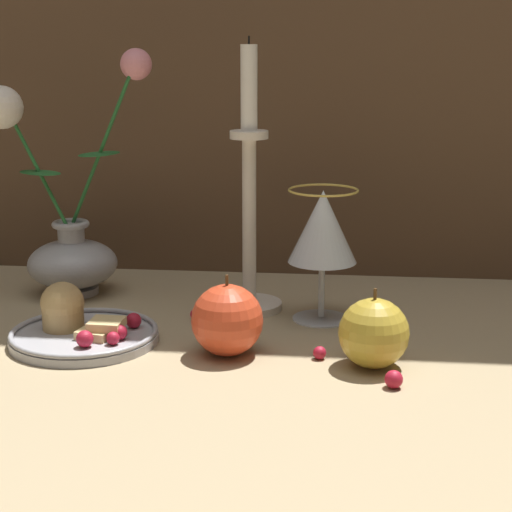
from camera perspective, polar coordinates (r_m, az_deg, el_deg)
name	(u,v)px	position (r m, az deg, el deg)	size (l,w,h in m)	color
ground_plane	(180,337)	(1.04, -5.09, -5.43)	(2.40, 2.40, 0.00)	#9E8966
vase	(67,231)	(1.22, -12.52, 1.65)	(0.23, 0.12, 0.34)	#A3A3A8
plate_with_pastries	(80,327)	(1.04, -11.68, -4.66)	(0.18, 0.18, 0.07)	#A3A3A8
wine_glass	(323,231)	(1.07, 4.46, 1.65)	(0.09, 0.09, 0.17)	silver
candlestick	(249,213)	(1.11, -0.45, 2.87)	(0.09, 0.09, 0.35)	silver
apple_beside_vase	(374,333)	(0.94, 7.86, -5.12)	(0.08, 0.08, 0.09)	#B2932D
apple_near_glass	(227,320)	(0.97, -1.93, -4.29)	(0.08, 0.08, 0.09)	#D14223
berry_near_plate	(394,379)	(0.90, 9.17, -8.12)	(0.02, 0.02, 0.02)	#AD192D
berry_front_center	(195,314)	(1.10, -4.06, -3.90)	(0.01, 0.01, 0.01)	#AD192D
berry_by_glass_stem	(320,353)	(0.97, 4.26, -6.45)	(0.01, 0.01, 0.01)	#AD192D
berry_under_candlestick	(384,327)	(1.06, 8.53, -4.73)	(0.02, 0.02, 0.02)	#AD192D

